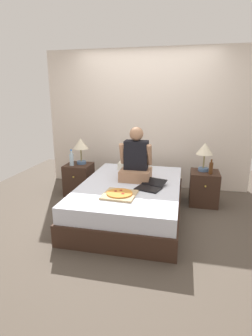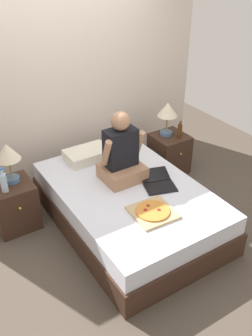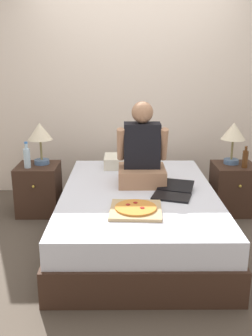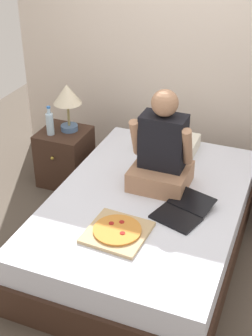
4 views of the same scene
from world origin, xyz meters
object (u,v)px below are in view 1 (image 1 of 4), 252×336
at_px(lamp_on_right_nightstand, 205,151).
at_px(pizza_box, 119,194).
at_px(nightstand_right, 204,188).
at_px(bed, 131,199).
at_px(nightstand_left, 79,179).
at_px(laptop, 150,186).
at_px(water_bottle, 72,159).
at_px(beer_bottle, 211,168).
at_px(lamp_on_left_nightstand, 81,145).
at_px(person_seated, 136,161).

distance_m(lamp_on_right_nightstand, pizza_box, 1.65).
bearing_deg(lamp_on_right_nightstand, nightstand_right, -59.07).
relative_size(bed, nightstand_left, 3.92).
bearing_deg(laptop, water_bottle, 154.57).
bearing_deg(bed, beer_bottle, 25.84).
bearing_deg(lamp_on_right_nightstand, lamp_on_left_nightstand, 180.00).
xyz_separation_m(bed, person_seated, (0.04, 0.20, 0.53)).
distance_m(water_bottle, laptop, 1.60).
relative_size(bed, lamp_on_left_nightstand, 4.68).
bearing_deg(lamp_on_left_nightstand, person_seated, -25.02).
relative_size(lamp_on_right_nightstand, person_seated, 0.58).
height_order(lamp_on_left_nightstand, water_bottle, lamp_on_left_nightstand).
height_order(lamp_on_left_nightstand, lamp_on_right_nightstand, same).
relative_size(nightstand_left, pizza_box, 1.27).
relative_size(nightstand_left, water_bottle, 1.95).
xyz_separation_m(bed, laptop, (0.30, -0.13, 0.27)).
distance_m(lamp_on_left_nightstand, lamp_on_right_nightstand, 2.06).
height_order(lamp_on_left_nightstand, nightstand_right, lamp_on_left_nightstand).
bearing_deg(water_bottle, bed, -26.05).
distance_m(nightstand_left, lamp_on_right_nightstand, 2.18).
xyz_separation_m(lamp_on_right_nightstand, beer_bottle, (0.10, -0.15, -0.23)).
distance_m(bed, lamp_on_right_nightstand, 1.40).
distance_m(water_bottle, person_seated, 1.24).
bearing_deg(water_bottle, nightstand_right, 2.33).
distance_m(lamp_on_left_nightstand, water_bottle, 0.28).
bearing_deg(laptop, nightstand_left, 150.34).
relative_size(lamp_on_left_nightstand, lamp_on_right_nightstand, 1.00).
bearing_deg(bed, laptop, -23.00).
bearing_deg(nightstand_right, pizza_box, -134.07).
bearing_deg(bed, lamp_on_left_nightstand, 145.68).
height_order(nightstand_left, beer_bottle, beer_bottle).
relative_size(lamp_on_left_nightstand, person_seated, 0.58).
relative_size(lamp_on_right_nightstand, beer_bottle, 1.96).
relative_size(lamp_on_right_nightstand, laptop, 0.92).
xyz_separation_m(water_bottle, person_seated, (1.18, -0.36, 0.12)).
xyz_separation_m(lamp_on_left_nightstand, nightstand_right, (2.09, -0.05, -0.60)).
height_order(lamp_on_right_nightstand, person_seated, person_seated).
distance_m(nightstand_right, pizza_box, 1.61).
bearing_deg(lamp_on_left_nightstand, bed, -34.32).
distance_m(laptop, pizza_box, 0.50).
bearing_deg(water_bottle, pizza_box, -43.69).
height_order(lamp_on_left_nightstand, beer_bottle, lamp_on_left_nightstand).
relative_size(water_bottle, person_seated, 0.35).
bearing_deg(person_seated, bed, -100.19).
bearing_deg(laptop, pizza_box, -132.70).
distance_m(nightstand_right, person_seated, 1.23).
xyz_separation_m(bed, lamp_on_right_nightstand, (1.03, 0.70, 0.62)).
height_order(beer_bottle, laptop, beer_bottle).
relative_size(person_seated, pizza_box, 1.85).
xyz_separation_m(nightstand_left, person_seated, (1.10, -0.45, 0.50)).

